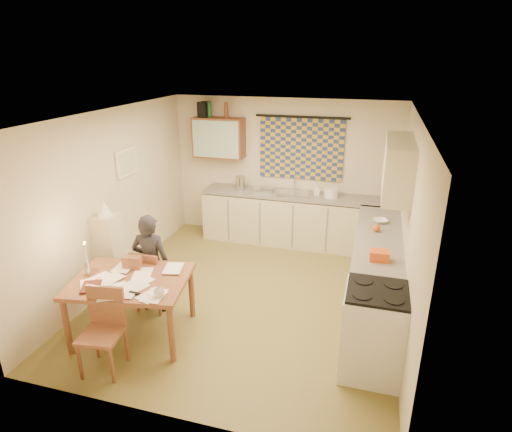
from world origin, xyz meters
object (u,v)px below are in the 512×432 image
(counter_back, at_px, (296,219))
(chair_far, at_px, (153,290))
(person, at_px, (151,263))
(shelf_stand, at_px, (110,256))
(counter_right, at_px, (376,276))
(dining_table, at_px, (133,306))
(stove, at_px, (373,332))

(counter_back, bearing_deg, chair_far, -118.87)
(person, height_order, shelf_stand, person)
(counter_right, relative_size, dining_table, 2.02)
(stove, height_order, shelf_stand, shelf_stand)
(person, bearing_deg, shelf_stand, -21.31)
(person, bearing_deg, counter_right, -169.52)
(counter_back, xyz_separation_m, stove, (1.40, -3.04, 0.04))
(counter_right, relative_size, shelf_stand, 2.50)
(shelf_stand, bearing_deg, counter_back, 48.21)
(counter_back, height_order, dining_table, counter_back)
(stove, distance_m, person, 2.84)
(chair_far, distance_m, shelf_stand, 0.81)
(stove, bearing_deg, counter_back, 114.71)
(shelf_stand, bearing_deg, chair_far, -13.20)
(counter_back, height_order, shelf_stand, shelf_stand)
(counter_right, bearing_deg, counter_back, 129.04)
(counter_right, distance_m, dining_table, 3.10)
(stove, xyz_separation_m, shelf_stand, (-3.54, 0.64, 0.10))
(chair_far, xyz_separation_m, person, (0.02, -0.02, 0.40))
(counter_right, bearing_deg, shelf_stand, -169.25)
(dining_table, bearing_deg, shelf_stand, 126.77)
(dining_table, relative_size, shelf_stand, 1.23)
(person, bearing_deg, chair_far, -59.06)
(chair_far, bearing_deg, dining_table, 97.19)
(person, bearing_deg, counter_back, -125.08)
(counter_back, bearing_deg, stove, -65.29)
(stove, bearing_deg, person, 170.89)
(counter_back, xyz_separation_m, dining_table, (-1.36, -3.15, -0.07))
(dining_table, distance_m, shelf_stand, 1.11)
(chair_far, bearing_deg, counter_back, -117.43)
(counter_right, xyz_separation_m, person, (-2.80, -0.87, 0.22))
(dining_table, bearing_deg, stove, -7.35)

